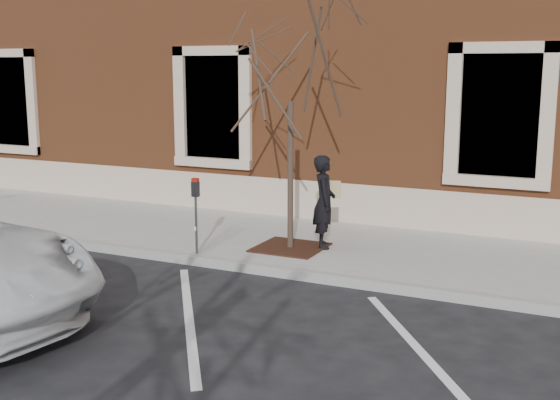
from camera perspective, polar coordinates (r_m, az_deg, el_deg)
The scene contains 9 objects.
ground at distance 11.31m, azimuth -1.32°, elevation -6.00°, with size 120.00×120.00×0.00m, color #28282B.
sidewalk_near at distance 12.82m, azimuth 2.23°, elevation -3.64°, with size 40.00×3.50×0.15m, color #BBB9B0.
curb_near at distance 11.25m, azimuth -1.44°, elevation -5.70°, with size 40.00×0.12×0.15m, color #9E9E99.
parking_stripes at distance 9.50m, azimuth -7.42°, elevation -9.39°, with size 28.00×4.40×0.01m, color silver, non-canonical shape.
building_civic at distance 18.09m, azimuth 10.09°, elevation 12.93°, with size 40.00×8.62×8.00m.
man at distance 12.17m, azimuth 3.60°, elevation -0.15°, with size 0.59×0.39×1.62m, color black.
parking_meter at distance 11.81m, azimuth -6.87°, elevation -0.12°, with size 0.12×0.09×1.29m.
tree_grate at distance 12.26m, azimuth 0.83°, elevation -3.87°, with size 1.14×1.14×0.03m, color #391B12.
sapling at distance 11.86m, azimuth 0.88°, elevation 11.39°, with size 2.78×2.78×4.63m.
Camera 1 is at (4.92, -9.65, 3.26)m, focal length 45.00 mm.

